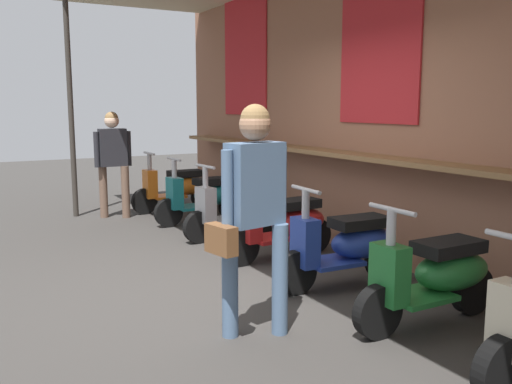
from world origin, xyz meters
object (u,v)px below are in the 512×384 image
(scooter_green, at_px, (436,275))
(scooter_silver, at_px, (239,208))
(shopper_with_handbag, at_px, (254,197))
(scooter_orange, at_px, (179,187))
(scooter_red, at_px, (286,224))
(shopper_passing, at_px, (113,154))
(scooter_blue, at_px, (349,245))
(scooter_teal, at_px, (206,196))

(scooter_green, bearing_deg, scooter_silver, -89.63)
(shopper_with_handbag, bearing_deg, scooter_orange, 154.14)
(scooter_red, height_order, shopper_passing, shopper_passing)
(scooter_orange, height_order, scooter_red, same)
(scooter_blue, relative_size, shopper_with_handbag, 0.83)
(scooter_red, distance_m, scooter_blue, 1.11)
(scooter_teal, relative_size, scooter_blue, 1.00)
(scooter_green, bearing_deg, shopper_passing, -78.44)
(scooter_teal, height_order, scooter_blue, same)
(scooter_blue, relative_size, shopper_passing, 0.88)
(scooter_teal, xyz_separation_m, scooter_blue, (3.26, -0.00, 0.00))
(scooter_teal, bearing_deg, shopper_passing, -44.96)
(scooter_blue, bearing_deg, scooter_orange, -86.69)
(scooter_silver, height_order, scooter_green, same)
(scooter_silver, bearing_deg, scooter_red, 86.49)
(scooter_orange, relative_size, scooter_silver, 1.00)
(scooter_green, relative_size, shopper_passing, 0.88)
(scooter_orange, xyz_separation_m, scooter_red, (3.22, -0.00, 0.00))
(scooter_orange, relative_size, scooter_blue, 1.00)
(scooter_silver, bearing_deg, scooter_blue, 86.49)
(scooter_orange, xyz_separation_m, scooter_blue, (4.32, -0.00, 0.00))
(scooter_green, height_order, shopper_passing, shopper_passing)
(scooter_red, xyz_separation_m, shopper_passing, (-3.17, -1.06, 0.59))
(scooter_green, xyz_separation_m, shopper_passing, (-5.34, -1.06, 0.59))
(scooter_green, height_order, shopper_with_handbag, shopper_with_handbag)
(scooter_orange, height_order, scooter_blue, same)
(scooter_silver, relative_size, scooter_red, 1.00)
(scooter_green, bearing_deg, scooter_red, -89.63)
(scooter_blue, bearing_deg, shopper_with_handbag, 26.31)
(shopper_with_handbag, xyz_separation_m, shopper_passing, (-4.85, 0.29, -0.06))
(scooter_orange, height_order, scooter_silver, same)
(shopper_with_handbag, bearing_deg, scooter_red, 130.80)
(scooter_blue, height_order, scooter_green, same)
(scooter_blue, xyz_separation_m, shopper_with_handbag, (0.57, -1.34, 0.65))
(scooter_orange, relative_size, scooter_teal, 1.00)
(scooter_orange, relative_size, scooter_red, 1.00)
(scooter_silver, relative_size, scooter_green, 1.00)
(scooter_blue, xyz_separation_m, shopper_passing, (-4.28, -1.06, 0.59))
(scooter_red, height_order, shopper_with_handbag, shopper_with_handbag)
(scooter_teal, xyz_separation_m, shopper_passing, (-1.02, -1.06, 0.59))
(scooter_green, distance_m, shopper_with_handbag, 1.57)
(scooter_silver, xyz_separation_m, scooter_green, (3.29, 0.00, 0.00))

